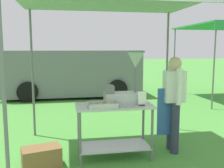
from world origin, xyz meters
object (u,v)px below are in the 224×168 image
at_px(van_grey, 73,72).
at_px(donut_tray, 103,105).
at_px(menu_sign, 142,100).
at_px(vendor, 173,99).
at_px(donut_cart, 114,121).
at_px(supply_crate, 42,158).
at_px(donut_fryer, 126,82).
at_px(stall_canopy, 113,2).

bearing_deg(van_grey, donut_tray, -86.96).
relative_size(menu_sign, vendor, 0.14).
xyz_separation_m(donut_cart, van_grey, (-0.51, 5.73, 0.27)).
xyz_separation_m(menu_sign, van_grey, (-0.92, 5.87, -0.08)).
xyz_separation_m(donut_tray, supply_crate, (-0.93, -0.06, -0.73)).
relative_size(vendor, van_grey, 0.33).
distance_m(vendor, van_grey, 5.85).
bearing_deg(menu_sign, supply_crate, -178.09).
relative_size(menu_sign, van_grey, 0.05).
xyz_separation_m(donut_tray, van_grey, (-0.31, 5.86, -0.01)).
height_order(donut_tray, donut_fryer, donut_fryer).
xyz_separation_m(donut_cart, donut_fryer, (0.21, 0.07, 0.60)).
relative_size(donut_cart, donut_fryer, 1.43).
bearing_deg(supply_crate, donut_cart, 9.41).
bearing_deg(van_grey, stall_canopy, -84.87).
relative_size(donut_tray, van_grey, 0.09).
distance_m(donut_fryer, van_grey, 5.72).
bearing_deg(menu_sign, stall_canopy, 150.82).
bearing_deg(menu_sign, donut_tray, 179.38).
height_order(stall_canopy, donut_cart, stall_canopy).
xyz_separation_m(donut_tray, menu_sign, (0.61, -0.01, 0.07)).
xyz_separation_m(stall_canopy, van_grey, (-0.51, 5.63, -1.58)).
xyz_separation_m(vendor, supply_crate, (-2.15, -0.28, -0.75)).
bearing_deg(donut_tray, supply_crate, -176.42).
bearing_deg(stall_canopy, donut_cart, -90.00).
xyz_separation_m(stall_canopy, supply_crate, (-1.12, -0.28, -2.30)).
xyz_separation_m(menu_sign, supply_crate, (-1.54, -0.05, -0.80)).
height_order(supply_crate, van_grey, van_grey).
distance_m(stall_canopy, vendor, 1.86).
bearing_deg(donut_tray, menu_sign, -0.62).
bearing_deg(van_grey, menu_sign, -81.08).
bearing_deg(stall_canopy, van_grey, 95.13).
distance_m(donut_fryer, vendor, 0.87).
bearing_deg(donut_fryer, stall_canopy, 173.06).
bearing_deg(donut_fryer, supply_crate, -169.06).
xyz_separation_m(donut_fryer, menu_sign, (0.20, -0.21, -0.25)).
bearing_deg(vendor, donut_fryer, -178.78).
height_order(donut_cart, van_grey, van_grey).
distance_m(donut_tray, menu_sign, 0.61).
distance_m(donut_cart, vendor, 1.07).
relative_size(donut_cart, donut_tray, 2.65).
bearing_deg(menu_sign, donut_cart, 162.11).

